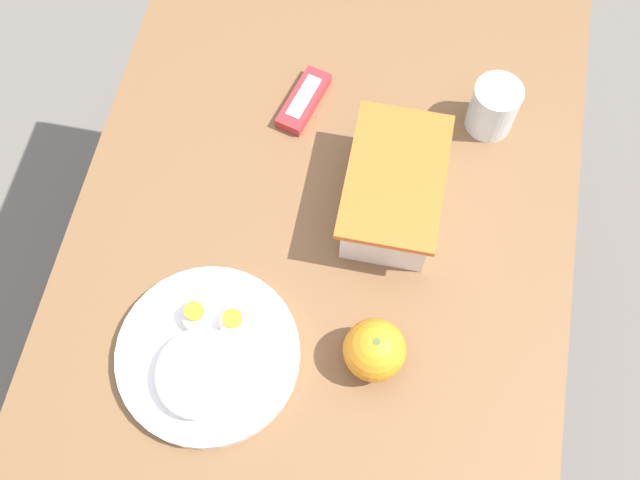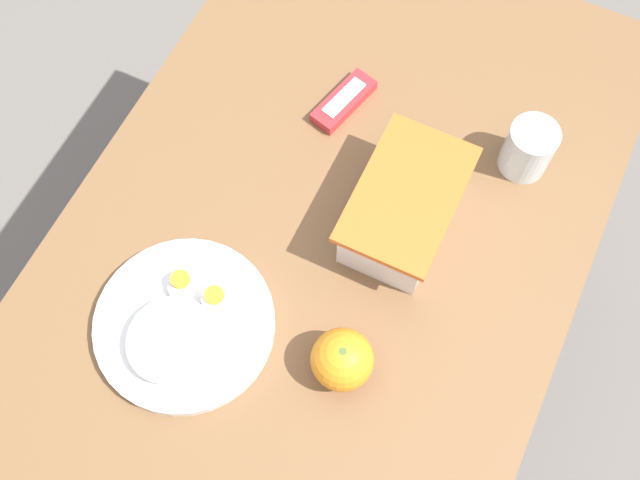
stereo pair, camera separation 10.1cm
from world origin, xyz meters
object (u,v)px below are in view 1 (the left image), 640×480
Objects in this scene: rice_plate at (206,357)px; candy_bar at (304,100)px; orange_fruit at (374,350)px; drinking_glass at (493,107)px; food_container at (393,191)px.

rice_plate is 2.03× the size of candy_bar.
rice_plate is at bearing -77.99° from orange_fruit.
drinking_glass is at bearing 143.53° from rice_plate.
orange_fruit is 0.34× the size of rice_plate.
rice_plate reaches higher than candy_bar.
food_container is 1.77× the size of candy_bar.
candy_bar is at bearing -132.19° from food_container.
drinking_glass is (-0.02, 0.28, 0.03)m from candy_bar.
food_container is 0.34m from rice_plate.
food_container is at bearing -37.09° from drinking_glass.
rice_plate is 0.41m from candy_bar.
drinking_glass is (-0.16, 0.12, 0.00)m from food_container.
food_container is at bearing 47.81° from candy_bar.
food_container is at bearing -177.06° from orange_fruit.
food_container reaches higher than rice_plate.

